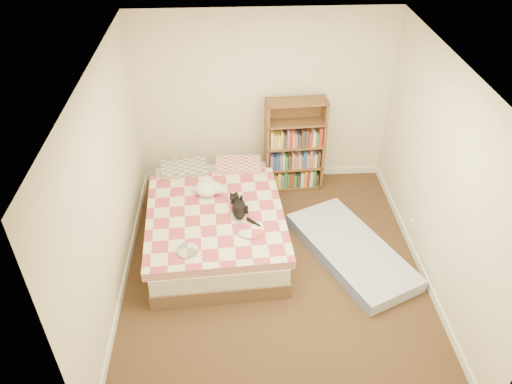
{
  "coord_description": "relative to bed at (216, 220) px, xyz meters",
  "views": [
    {
      "loc": [
        -0.45,
        -4.23,
        4.28
      ],
      "look_at": [
        -0.2,
        0.3,
        0.94
      ],
      "focal_mm": 35.0,
      "sensor_mm": 36.0,
      "label": 1
    }
  ],
  "objects": [
    {
      "name": "room",
      "position": [
        0.69,
        -0.64,
        0.93
      ],
      "size": [
        3.51,
        4.01,
        2.51
      ],
      "color": "#40291B",
      "rests_on": "ground"
    },
    {
      "name": "bed",
      "position": [
        0.0,
        0.0,
        0.0
      ],
      "size": [
        1.75,
        2.32,
        0.59
      ],
      "rotation": [
        0.0,
        0.0,
        0.06
      ],
      "color": "brown",
      "rests_on": "room"
    },
    {
      "name": "bookshelf",
      "position": [
        1.11,
        1.1,
        0.25
      ],
      "size": [
        0.84,
        0.32,
        1.37
      ],
      "rotation": [
        0.0,
        0.0,
        0.06
      ],
      "color": "brown",
      "rests_on": "room"
    },
    {
      "name": "floor_mattress",
      "position": [
        1.66,
        -0.44,
        -0.19
      ],
      "size": [
        1.46,
        1.94,
        0.16
      ],
      "primitive_type": "cube",
      "rotation": [
        0.0,
        0.0,
        0.43
      ],
      "color": "#6B79B2",
      "rests_on": "room"
    },
    {
      "name": "black_cat",
      "position": [
        0.3,
        -0.16,
        0.33
      ],
      "size": [
        0.27,
        0.65,
        0.15
      ],
      "rotation": [
        0.0,
        0.0,
        0.25
      ],
      "color": "black",
      "rests_on": "bed"
    },
    {
      "name": "white_dog",
      "position": [
        -0.08,
        0.21,
        0.35
      ],
      "size": [
        0.41,
        0.43,
        0.16
      ],
      "rotation": [
        0.0,
        0.0,
        0.42
      ],
      "color": "white",
      "rests_on": "bed"
    }
  ]
}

